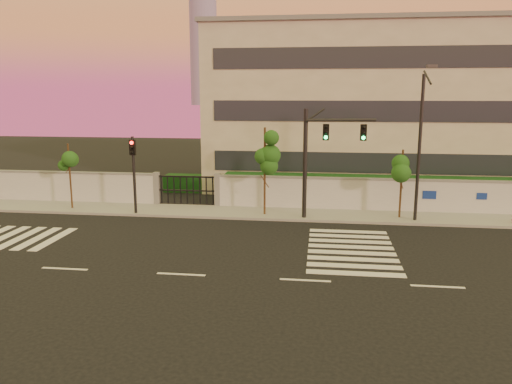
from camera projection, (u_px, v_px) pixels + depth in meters
The scene contains 12 objects.
ground at pixel (181, 274), 20.15m from camera, with size 120.00×120.00×0.00m, color black.
sidewalk at pixel (229, 212), 30.35m from camera, with size 60.00×3.00×0.15m, color gray.
perimeter_wall at pixel (235, 191), 31.60m from camera, with size 60.00×0.36×2.20m.
hedge_row at pixel (257, 188), 34.17m from camera, with size 41.00×4.25×1.80m.
institutional_building at pixel (367, 106), 39.18m from camera, with size 24.40×12.40×12.25m.
road_markings at pixel (171, 245), 24.00m from camera, with size 57.00×7.62×0.02m.
street_tree_c at pixel (69, 161), 30.60m from camera, with size 1.32×1.05×4.17m.
street_tree_d at pixel (265, 152), 28.90m from camera, with size 1.55×1.23×5.26m.
street_tree_e at pixel (402, 168), 28.29m from camera, with size 1.43×1.14×4.07m.
traffic_signal_main at pixel (320, 151), 27.96m from camera, with size 4.00×0.86×6.35m.
traffic_signal_secondary at pixel (134, 166), 29.26m from camera, with size 0.37×0.35×4.72m.
streetlight_east at pixel (420, 141), 27.16m from camera, with size 0.51×2.07×8.59m.
Camera 1 is at (5.49, -18.55, 7.22)m, focal length 35.00 mm.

